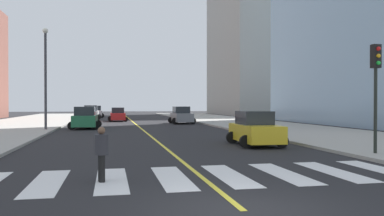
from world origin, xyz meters
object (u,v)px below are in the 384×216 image
(car_silver_second, at_px, (96,112))
(street_lamp, at_px, (46,70))
(car_white_nearest, at_px, (91,113))
(car_green_fourth, at_px, (85,118))
(car_red_third, at_px, (118,115))
(car_gray_fifth, at_px, (182,116))
(car_yellow_sixth, at_px, (255,129))
(pedestrian_crossing, at_px, (102,152))
(traffic_light_near_corner, at_px, (376,77))

(car_silver_second, relative_size, street_lamp, 0.53)
(car_white_nearest, bearing_deg, car_silver_second, 88.12)
(car_green_fourth, bearing_deg, car_red_third, 78.82)
(car_red_third, bearing_deg, car_white_nearest, 116.67)
(car_gray_fifth, bearing_deg, car_white_nearest, -53.46)
(car_white_nearest, height_order, street_lamp, street_lamp)
(car_red_third, height_order, street_lamp, street_lamp)
(car_green_fourth, bearing_deg, car_yellow_sixth, -57.86)
(car_green_fourth, distance_m, street_lamp, 5.64)
(street_lamp, bearing_deg, car_gray_fifth, 36.94)
(car_yellow_sixth, distance_m, street_lamp, 19.39)
(car_silver_second, height_order, pedestrian_crossing, car_silver_second)
(car_green_fourth, height_order, car_gray_fifth, car_green_fourth)
(traffic_light_near_corner, height_order, pedestrian_crossing, traffic_light_near_corner)
(car_gray_fifth, height_order, street_lamp, street_lamp)
(car_silver_second, xyz_separation_m, car_gray_fifth, (10.27, -22.17, 0.00))
(car_silver_second, bearing_deg, car_red_third, -80.06)
(car_red_third, xyz_separation_m, traffic_light_near_corner, (10.12, -36.22, 2.57))
(car_yellow_sixth, height_order, traffic_light_near_corner, traffic_light_near_corner)
(car_green_fourth, height_order, pedestrian_crossing, car_green_fourth)
(car_green_fourth, bearing_deg, pedestrian_crossing, -84.46)
(car_green_fourth, distance_m, car_yellow_sixth, 19.17)
(car_yellow_sixth, bearing_deg, car_red_third, -75.80)
(car_red_third, bearing_deg, car_gray_fifth, -46.47)
(pedestrian_crossing, relative_size, street_lamp, 0.19)
(car_gray_fifth, height_order, pedestrian_crossing, car_gray_fifth)
(car_silver_second, height_order, street_lamp, street_lamp)
(street_lamp, bearing_deg, car_green_fourth, 40.30)
(car_white_nearest, relative_size, car_yellow_sixth, 1.08)
(car_silver_second, xyz_separation_m, car_green_fourth, (0.15, -29.50, 0.03))
(street_lamp, bearing_deg, traffic_light_near_corner, -49.89)
(car_white_nearest, height_order, car_green_fourth, car_white_nearest)
(car_white_nearest, bearing_deg, car_red_third, -61.69)
(pedestrian_crossing, bearing_deg, car_yellow_sixth, -51.42)
(car_gray_fifth, distance_m, car_yellow_sixth, 23.75)
(car_white_nearest, height_order, pedestrian_crossing, car_white_nearest)
(car_green_fourth, xyz_separation_m, street_lamp, (-2.99, -2.53, 4.06))
(car_green_fourth, relative_size, street_lamp, 0.54)
(car_silver_second, height_order, car_green_fourth, car_green_fourth)
(traffic_light_near_corner, height_order, street_lamp, street_lamp)
(car_red_third, relative_size, traffic_light_near_corner, 0.87)
(traffic_light_near_corner, bearing_deg, car_yellow_sixth, -58.17)
(car_red_third, relative_size, street_lamp, 0.48)
(car_white_nearest, xyz_separation_m, street_lamp, (-2.49, -23.84, 4.04))
(car_silver_second, distance_m, street_lamp, 32.42)
(pedestrian_crossing, bearing_deg, car_white_nearest, -5.50)
(car_green_fourth, distance_m, traffic_light_near_corner, 25.63)
(car_red_third, xyz_separation_m, car_gray_fifth, (7.00, -7.09, 0.08))
(car_green_fourth, relative_size, car_gray_fifth, 1.03)
(car_white_nearest, xyz_separation_m, car_yellow_sixth, (10.40, -37.73, -0.08))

